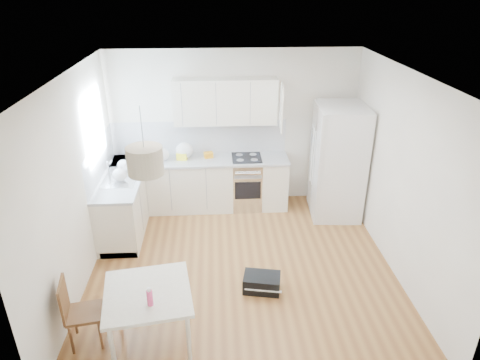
# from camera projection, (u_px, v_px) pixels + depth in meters

# --- Properties ---
(floor) EXTENTS (4.20, 4.20, 0.00)m
(floor) POSITION_uv_depth(u_px,v_px,m) (242.00, 266.00, 6.07)
(floor) COLOR brown
(floor) RESTS_ON ground
(ceiling) EXTENTS (4.20, 4.20, 0.00)m
(ceiling) POSITION_uv_depth(u_px,v_px,m) (242.00, 75.00, 4.91)
(ceiling) COLOR white
(ceiling) RESTS_ON wall_back
(wall_back) EXTENTS (4.20, 0.00, 4.20)m
(wall_back) POSITION_uv_depth(u_px,v_px,m) (234.00, 129.00, 7.39)
(wall_back) COLOR silver
(wall_back) RESTS_ON floor
(wall_left) EXTENTS (0.00, 4.20, 4.20)m
(wall_left) POSITION_uv_depth(u_px,v_px,m) (76.00, 185.00, 5.38)
(wall_left) COLOR silver
(wall_left) RESTS_ON floor
(wall_right) EXTENTS (0.00, 4.20, 4.20)m
(wall_right) POSITION_uv_depth(u_px,v_px,m) (401.00, 177.00, 5.61)
(wall_right) COLOR silver
(wall_right) RESTS_ON floor
(window_glassblock) EXTENTS (0.02, 1.00, 1.00)m
(window_glassblock) POSITION_uv_depth(u_px,v_px,m) (94.00, 126.00, 6.24)
(window_glassblock) COLOR #BFE0F9
(window_glassblock) RESTS_ON wall_left
(cabinets_back) EXTENTS (3.00, 0.60, 0.88)m
(cabinets_back) POSITION_uv_depth(u_px,v_px,m) (201.00, 184.00, 7.47)
(cabinets_back) COLOR white
(cabinets_back) RESTS_ON floor
(cabinets_left) EXTENTS (0.60, 1.80, 0.88)m
(cabinets_left) POSITION_uv_depth(u_px,v_px,m) (125.00, 203.00, 6.86)
(cabinets_left) COLOR white
(cabinets_left) RESTS_ON floor
(counter_back) EXTENTS (3.02, 0.64, 0.04)m
(counter_back) POSITION_uv_depth(u_px,v_px,m) (200.00, 160.00, 7.28)
(counter_back) COLOR #A6A9AB
(counter_back) RESTS_ON cabinets_back
(counter_left) EXTENTS (0.64, 1.82, 0.04)m
(counter_left) POSITION_uv_depth(u_px,v_px,m) (122.00, 177.00, 6.67)
(counter_left) COLOR #A6A9AB
(counter_left) RESTS_ON cabinets_left
(backsplash_back) EXTENTS (3.00, 0.01, 0.58)m
(backsplash_back) POSITION_uv_depth(u_px,v_px,m) (200.00, 137.00, 7.41)
(backsplash_back) COLOR silver
(backsplash_back) RESTS_ON wall_back
(backsplash_left) EXTENTS (0.01, 1.80, 0.58)m
(backsplash_left) POSITION_uv_depth(u_px,v_px,m) (100.00, 159.00, 6.52)
(backsplash_left) COLOR silver
(backsplash_left) RESTS_ON wall_left
(upper_cabinets) EXTENTS (1.70, 0.32, 0.75)m
(upper_cabinets) POSITION_uv_depth(u_px,v_px,m) (225.00, 101.00, 7.01)
(upper_cabinets) COLOR white
(upper_cabinets) RESTS_ON wall_back
(range_oven) EXTENTS (0.50, 0.61, 0.88)m
(range_oven) POSITION_uv_depth(u_px,v_px,m) (246.00, 183.00, 7.52)
(range_oven) COLOR silver
(range_oven) RESTS_ON floor
(sink) EXTENTS (0.50, 0.80, 0.16)m
(sink) POSITION_uv_depth(u_px,v_px,m) (121.00, 177.00, 6.62)
(sink) COLOR silver
(sink) RESTS_ON counter_left
(refrigerator) EXTENTS (0.96, 1.01, 1.89)m
(refrigerator) POSITION_uv_depth(u_px,v_px,m) (339.00, 161.00, 7.11)
(refrigerator) COLOR white
(refrigerator) RESTS_ON floor
(dining_table) EXTENTS (1.03, 1.03, 0.71)m
(dining_table) POSITION_uv_depth(u_px,v_px,m) (148.00, 298.00, 4.55)
(dining_table) COLOR beige
(dining_table) RESTS_ON floor
(dining_chair) EXTENTS (0.41, 0.41, 0.85)m
(dining_chair) POSITION_uv_depth(u_px,v_px,m) (84.00, 312.00, 4.66)
(dining_chair) COLOR #4B3016
(dining_chair) RESTS_ON floor
(drink_bottle) EXTENTS (0.07, 0.07, 0.21)m
(drink_bottle) POSITION_uv_depth(u_px,v_px,m) (150.00, 296.00, 4.29)
(drink_bottle) COLOR #D93C70
(drink_bottle) RESTS_ON dining_table
(gym_bag) EXTENTS (0.52, 0.39, 0.22)m
(gym_bag) POSITION_uv_depth(u_px,v_px,m) (262.00, 283.00, 5.58)
(gym_bag) COLOR black
(gym_bag) RESTS_ON floor
(pendant_lamp) EXTENTS (0.41, 0.41, 0.26)m
(pendant_lamp) POSITION_uv_depth(u_px,v_px,m) (145.00, 161.00, 3.96)
(pendant_lamp) COLOR #B9A88E
(pendant_lamp) RESTS_ON ceiling
(grocery_bag_a) EXTENTS (0.28, 0.24, 0.25)m
(grocery_bag_a) POSITION_uv_depth(u_px,v_px,m) (137.00, 152.00, 7.22)
(grocery_bag_a) COLOR white
(grocery_bag_a) RESTS_ON counter_back
(grocery_bag_b) EXTENTS (0.25, 0.22, 0.23)m
(grocery_bag_b) POSITION_uv_depth(u_px,v_px,m) (162.00, 155.00, 7.15)
(grocery_bag_b) COLOR white
(grocery_bag_b) RESTS_ON counter_back
(grocery_bag_c) EXTENTS (0.30, 0.26, 0.27)m
(grocery_bag_c) POSITION_uv_depth(u_px,v_px,m) (185.00, 150.00, 7.27)
(grocery_bag_c) COLOR white
(grocery_bag_c) RESTS_ON counter_back
(grocery_bag_d) EXTENTS (0.20, 0.17, 0.18)m
(grocery_bag_d) POSITION_uv_depth(u_px,v_px,m) (124.00, 165.00, 6.80)
(grocery_bag_d) COLOR white
(grocery_bag_d) RESTS_ON counter_back
(grocery_bag_e) EXTENTS (0.22, 0.19, 0.20)m
(grocery_bag_e) POSITION_uv_depth(u_px,v_px,m) (120.00, 175.00, 6.45)
(grocery_bag_e) COLOR white
(grocery_bag_e) RESTS_ON counter_left
(snack_orange) EXTENTS (0.17, 0.13, 0.10)m
(snack_orange) POSITION_uv_depth(u_px,v_px,m) (209.00, 155.00, 7.30)
(snack_orange) COLOR orange
(snack_orange) RESTS_ON counter_back
(snack_yellow) EXTENTS (0.19, 0.13, 0.12)m
(snack_yellow) POSITION_uv_depth(u_px,v_px,m) (182.00, 156.00, 7.22)
(snack_yellow) COLOR yellow
(snack_yellow) RESTS_ON counter_back
(snack_red) EXTENTS (0.18, 0.15, 0.10)m
(snack_red) POSITION_uv_depth(u_px,v_px,m) (156.00, 157.00, 7.21)
(snack_red) COLOR red
(snack_red) RESTS_ON counter_back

